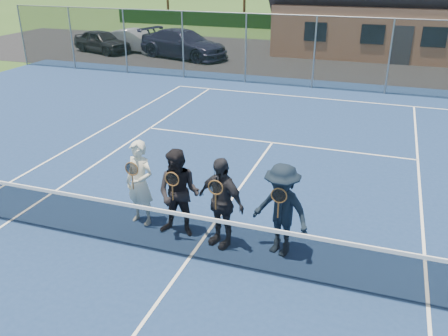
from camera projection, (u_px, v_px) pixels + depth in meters
The scene contains 14 objects.
ground at pixel (331, 61), 26.05m from camera, with size 220.00×220.00×0.00m, color #2A491A.
court_surface at pixel (189, 259), 8.76m from camera, with size 30.00×30.00×0.02m, color navy.
tarmac_carpark at pixel (261, 56), 27.25m from camera, with size 40.00×12.00×0.01m, color black.
hedge_row at pixel (353, 24), 36.20m from camera, with size 40.00×1.20×1.10m, color black.
car_a at pixel (102, 41), 28.07m from camera, with size 1.55×3.85×1.31m, color black.
car_b at pixel (135, 41), 28.27m from camera, with size 1.39×3.98×1.31m, color #94979C.
car_c at pixel (184, 44), 26.48m from camera, with size 2.16×5.32×1.54m, color black.
court_markings at pixel (189, 258), 8.75m from camera, with size 11.03×23.83×0.01m.
tennis_net at pixel (188, 234), 8.54m from camera, with size 11.68×0.08×1.10m.
perimeter_fence at pixel (314, 53), 19.82m from camera, with size 30.07×0.07×3.02m.
player_a at pixel (140, 183), 9.62m from camera, with size 0.73×0.56×1.80m.
player_b at pixel (179, 194), 9.19m from camera, with size 0.90×0.72×1.80m.
player_c at pixel (221, 202), 8.87m from camera, with size 1.14×0.79×1.80m.
player_d at pixel (281, 210), 8.58m from camera, with size 1.32×1.03×1.80m.
Camera 1 is at (3.01, -6.72, 5.08)m, focal length 38.00 mm.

